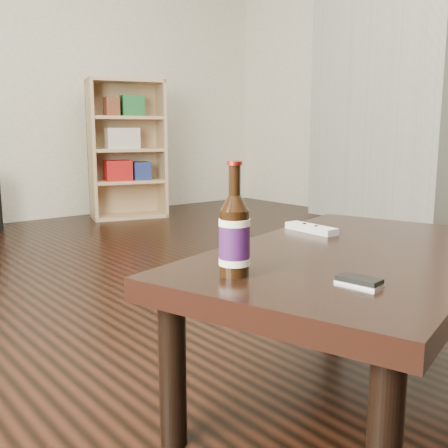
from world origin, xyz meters
TOP-DOWN VIEW (x-y plane):
  - floor at (0.00, 0.00)m, footprint 5.00×6.00m
  - wall_back at (0.00, 3.01)m, footprint 5.00×0.02m
  - chimney_breast at (2.35, 1.20)m, footprint 0.30×1.20m
  - bookshelf at (0.83, 2.64)m, footprint 0.67×0.45m
  - coffee_table at (-0.21, -0.49)m, footprint 1.23×0.92m
  - beer_bottle at (-0.62, -0.47)m, footprint 0.07×0.07m
  - phone at (-0.47, -0.69)m, footprint 0.06×0.10m
  - remote at (-0.10, -0.24)m, footprint 0.06×0.19m

SIDE VIEW (x-z plane):
  - floor at x=0.00m, z-range -0.01..0.00m
  - coffee_table at x=-0.21m, z-range 0.15..0.56m
  - phone at x=-0.47m, z-range 0.41..0.43m
  - remote at x=-0.10m, z-range 0.41..0.43m
  - beer_bottle at x=-0.62m, z-range 0.37..0.63m
  - bookshelf at x=0.83m, z-range 0.02..1.17m
  - wall_back at x=0.00m, z-range 0.00..2.70m
  - chimney_breast at x=2.35m, z-range 0.00..2.70m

